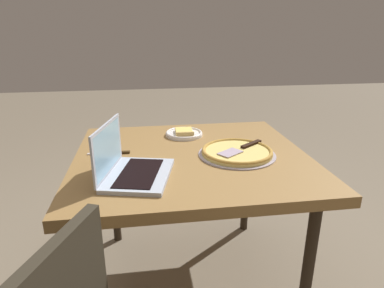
% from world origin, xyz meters
% --- Properties ---
extents(ground_plane, '(12.00, 12.00, 0.00)m').
position_xyz_m(ground_plane, '(0.00, 0.00, 0.00)').
color(ground_plane, '#776B57').
extents(dining_table, '(1.03, 1.12, 0.75)m').
position_xyz_m(dining_table, '(0.00, 0.00, 0.69)').
color(dining_table, olive).
rests_on(dining_table, ground_plane).
extents(laptop, '(0.38, 0.32, 0.23)m').
position_xyz_m(laptop, '(-0.21, 0.29, 0.80)').
color(laptop, '#ACB6C8').
rests_on(laptop, dining_table).
extents(pizza_plate, '(0.21, 0.21, 0.04)m').
position_xyz_m(pizza_plate, '(0.30, 0.00, 0.77)').
color(pizza_plate, white).
rests_on(pizza_plate, dining_table).
extents(pizza_tray, '(0.37, 0.37, 0.03)m').
position_xyz_m(pizza_tray, '(-0.04, -0.22, 0.77)').
color(pizza_tray, '#A9A0AF').
rests_on(pizza_tray, dining_table).
extents(table_knife, '(0.03, 0.20, 0.01)m').
position_xyz_m(table_knife, '(0.06, 0.38, 0.76)').
color(table_knife, beige).
rests_on(table_knife, dining_table).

